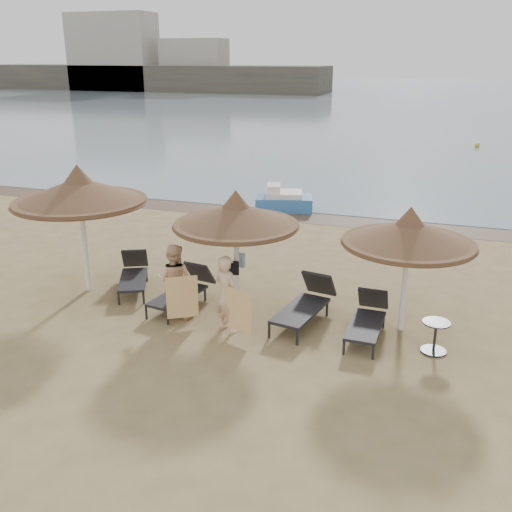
{
  "coord_description": "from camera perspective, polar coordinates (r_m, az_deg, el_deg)",
  "views": [
    {
      "loc": [
        4.04,
        -9.66,
        5.4
      ],
      "look_at": [
        0.31,
        1.2,
        1.37
      ],
      "focal_mm": 40.0,
      "sensor_mm": 36.0,
      "label": 1
    }
  ],
  "objects": [
    {
      "name": "towel_left",
      "position": [
        12.03,
        -7.39,
        -4.12
      ],
      "size": [
        0.57,
        0.37,
        0.93
      ],
      "rotation": [
        0.0,
        0.0,
        0.57
      ],
      "color": "orange",
      "rests_on": "ground"
    },
    {
      "name": "towel_right",
      "position": [
        11.38,
        -1.77,
        -5.46
      ],
      "size": [
        0.62,
        0.23,
        0.91
      ],
      "rotation": [
        0.0,
        0.0,
        -0.33
      ],
      "color": "orange",
      "rests_on": "ground"
    },
    {
      "name": "ground",
      "position": [
        11.78,
        -3.33,
        -7.97
      ],
      "size": [
        160.0,
        160.0,
        0.0
      ],
      "primitive_type": "plane",
      "color": "#988154",
      "rests_on": "ground"
    },
    {
      "name": "lounger_near_left",
      "position": [
        13.12,
        -7.18,
        -3.28
      ],
      "size": [
        0.93,
        2.0,
        0.86
      ],
      "rotation": [
        0.0,
        0.0,
        -0.16
      ],
      "color": "#272728",
      "rests_on": "ground"
    },
    {
      "name": "far_shore",
      "position": [
        92.24,
        0.56,
        17.81
      ],
      "size": [
        150.0,
        54.8,
        12.0
      ],
      "color": "brown",
      "rests_on": "ground"
    },
    {
      "name": "lounger_near_right",
      "position": [
        12.29,
        5.04,
        -4.66
      ],
      "size": [
        1.03,
        2.16,
        0.93
      ],
      "rotation": [
        0.0,
        0.0,
        -0.17
      ],
      "color": "#272728",
      "rests_on": "ground"
    },
    {
      "name": "person_right",
      "position": [
        11.58,
        -2.98,
        -3.23
      ],
      "size": [
        1.05,
        0.91,
        1.92
      ],
      "primitive_type": "imported",
      "rotation": [
        0.0,
        0.0,
        2.68
      ],
      "color": "beige",
      "rests_on": "ground"
    },
    {
      "name": "pedal_boat",
      "position": [
        21.18,
        2.73,
        5.55
      ],
      "size": [
        2.32,
        1.74,
        0.96
      ],
      "rotation": [
        0.0,
        0.0,
        0.28
      ],
      "color": "#3472BC",
      "rests_on": "ground"
    },
    {
      "name": "palapa_right",
      "position": [
        11.64,
        15.05,
        2.22
      ],
      "size": [
        2.67,
        2.67,
        2.65
      ],
      "rotation": [
        0.0,
        0.0,
        0.03
      ],
      "color": "white",
      "rests_on": "ground"
    },
    {
      "name": "bag_dark",
      "position": [
        12.47,
        -2.22,
        -1.21
      ],
      "size": [
        0.22,
        0.09,
        0.3
      ],
      "rotation": [
        0.0,
        0.0,
        0.11
      ],
      "color": "black",
      "rests_on": "ground"
    },
    {
      "name": "lounger_far_right",
      "position": [
        11.88,
        11.12,
        -6.07
      ],
      "size": [
        0.65,
        1.86,
        0.83
      ],
      "rotation": [
        0.0,
        0.0,
        -0.02
      ],
      "color": "#272728",
      "rests_on": "ground"
    },
    {
      "name": "side_table",
      "position": [
        11.56,
        17.45,
        -7.81
      ],
      "size": [
        0.53,
        0.53,
        0.64
      ],
      "rotation": [
        0.0,
        0.0,
        -0.38
      ],
      "color": "#272728",
      "rests_on": "ground"
    },
    {
      "name": "buoy_mid",
      "position": [
        38.74,
        21.25,
        10.29
      ],
      "size": [
        0.31,
        0.31,
        0.31
      ],
      "primitive_type": "sphere",
      "color": "gold",
      "rests_on": "ground"
    },
    {
      "name": "palapa_center",
      "position": [
        12.26,
        -2.01,
        4.08
      ],
      "size": [
        2.76,
        2.76,
        2.73
      ],
      "rotation": [
        0.0,
        0.0,
        -0.07
      ],
      "color": "white",
      "rests_on": "ground"
    },
    {
      "name": "wet_sand_strip",
      "position": [
        20.22,
        6.76,
        3.74
      ],
      "size": [
        200.0,
        1.6,
        0.01
      ],
      "primitive_type": "cube",
      "color": "brown",
      "rests_on": "ground"
    },
    {
      "name": "person_left",
      "position": [
        12.34,
        -8.2,
        -1.92
      ],
      "size": [
        0.93,
        0.64,
        1.93
      ],
      "primitive_type": "imported",
      "rotation": [
        0.0,
        0.0,
        3.22
      ],
      "color": "beige",
      "rests_on": "ground"
    },
    {
      "name": "lounger_far_left",
      "position": [
        14.27,
        -12.14,
        -1.72
      ],
      "size": [
        1.38,
        1.94,
        0.83
      ],
      "rotation": [
        0.0,
        0.0,
        0.46
      ],
      "color": "#272728",
      "rests_on": "ground"
    },
    {
      "name": "bag_patterned",
      "position": [
        12.74,
        -1.67,
        -0.35
      ],
      "size": [
        0.28,
        0.18,
        0.34
      ],
      "rotation": [
        0.0,
        0.0,
        -0.36
      ],
      "color": "white",
      "rests_on": "ground"
    },
    {
      "name": "sea",
      "position": [
        89.92,
        16.95,
        15.13
      ],
      "size": [
        200.0,
        140.0,
        0.03
      ],
      "primitive_type": "cube",
      "color": "slate",
      "rests_on": "ground"
    },
    {
      "name": "palapa_left",
      "position": [
        13.84,
        -17.26,
        6.19
      ],
      "size": [
        3.11,
        3.11,
        3.08
      ],
      "rotation": [
        0.0,
        0.0,
        0.14
      ],
      "color": "white",
      "rests_on": "ground"
    }
  ]
}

